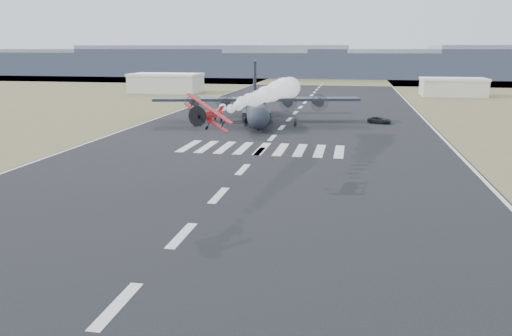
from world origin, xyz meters
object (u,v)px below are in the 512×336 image
(aerobatic_biplane, at_px, (208,114))
(crew_b, at_px, (215,118))
(crew_d, at_px, (246,121))
(crew_g, at_px, (295,123))
(crew_c, at_px, (245,122))
(crew_h, at_px, (221,118))
(hangar_left, at_px, (166,83))
(support_vehicle, at_px, (380,120))
(crew_a, at_px, (268,121))
(crew_e, at_px, (195,122))
(crew_f, at_px, (251,123))
(transport_aircraft, at_px, (256,106))
(hangar_right, at_px, (453,87))

(aerobatic_biplane, relative_size, crew_b, 3.36)
(crew_d, distance_m, crew_g, 10.07)
(crew_c, distance_m, crew_h, 7.51)
(hangar_left, height_order, support_vehicle, hangar_left)
(crew_a, height_order, crew_d, crew_d)
(crew_c, height_order, crew_e, crew_c)
(crew_h, bearing_deg, crew_f, 85.44)
(support_vehicle, bearing_deg, crew_c, 130.18)
(crew_e, bearing_deg, transport_aircraft, -131.20)
(crew_a, distance_m, crew_c, 5.05)
(hangar_right, relative_size, crew_d, 11.63)
(aerobatic_biplane, bearing_deg, crew_g, 91.26)
(crew_c, relative_size, crew_e, 1.08)
(hangar_left, xyz_separation_m, hangar_right, (98.00, 5.00, -0.40))
(aerobatic_biplane, bearing_deg, transport_aircraft, 101.80)
(hangar_right, height_order, crew_c, hangar_right)
(hangar_right, xyz_separation_m, crew_g, (-43.37, -77.29, -2.14))
(transport_aircraft, bearing_deg, crew_h, -161.68)
(aerobatic_biplane, bearing_deg, crew_d, 103.38)
(crew_c, height_order, crew_h, crew_c)
(aerobatic_biplane, height_order, transport_aircraft, transport_aircraft)
(crew_d, relative_size, crew_f, 1.01)
(hangar_left, bearing_deg, aerobatic_biplane, -67.05)
(hangar_left, xyz_separation_m, transport_aircraft, (45.17, -64.41, -0.17))
(aerobatic_biplane, height_order, crew_g, aerobatic_biplane)
(crew_g, bearing_deg, crew_f, 178.71)
(support_vehicle, height_order, crew_d, crew_d)
(hangar_left, xyz_separation_m, crew_c, (44.52, -72.68, -2.46))
(crew_e, relative_size, crew_f, 1.00)
(crew_d, height_order, crew_g, crew_d)
(hangar_right, distance_m, crew_f, 94.93)
(crew_b, bearing_deg, crew_e, 41.16)
(crew_h, bearing_deg, support_vehicle, 131.39)
(transport_aircraft, relative_size, crew_c, 22.93)
(crew_c, xyz_separation_m, crew_f, (1.43, -1.68, -0.08))
(transport_aircraft, height_order, support_vehicle, transport_aircraft)
(crew_d, height_order, crew_e, crew_d)
(crew_d, bearing_deg, support_vehicle, 128.27)
(transport_aircraft, distance_m, crew_a, 6.87)
(transport_aircraft, distance_m, support_vehicle, 26.39)
(hangar_right, xyz_separation_m, crew_d, (-53.44, -76.85, -2.13))
(crew_a, relative_size, crew_h, 0.87)
(crew_e, bearing_deg, crew_d, -159.01)
(crew_d, xyz_separation_m, crew_f, (1.38, -2.51, -0.01))
(support_vehicle, distance_m, crew_e, 38.62)
(support_vehicle, relative_size, crew_b, 3.10)
(transport_aircraft, distance_m, crew_f, 10.25)
(crew_a, bearing_deg, crew_c, 124.21)
(aerobatic_biplane, relative_size, crew_f, 3.09)
(crew_a, bearing_deg, transport_aircraft, 32.45)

